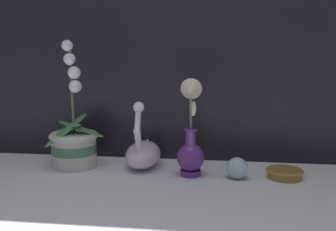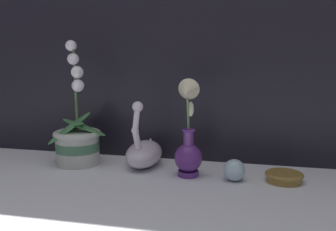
# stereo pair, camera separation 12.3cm
# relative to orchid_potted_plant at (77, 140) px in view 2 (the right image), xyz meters

# --- Properties ---
(ground_plane) EXTENTS (2.80, 2.80, 0.00)m
(ground_plane) POSITION_rel_orchid_potted_plant_xyz_m (0.33, -0.10, -0.08)
(ground_plane) COLOR white
(orchid_potted_plant) EXTENTS (0.19, 0.18, 0.41)m
(orchid_potted_plant) POSITION_rel_orchid_potted_plant_xyz_m (0.00, 0.00, 0.00)
(orchid_potted_plant) COLOR beige
(orchid_potted_plant) RESTS_ON ground_plane
(swan_figurine) EXTENTS (0.11, 0.21, 0.22)m
(swan_figurine) POSITION_rel_orchid_potted_plant_xyz_m (0.22, 0.03, -0.03)
(swan_figurine) COLOR white
(swan_figurine) RESTS_ON ground_plane
(blue_vase) EXTENTS (0.08, 0.11, 0.29)m
(blue_vase) POSITION_rel_orchid_potted_plant_xyz_m (0.38, -0.05, 0.03)
(blue_vase) COLOR #602D7F
(blue_vase) RESTS_ON ground_plane
(glass_sphere) EXTENTS (0.06, 0.06, 0.06)m
(glass_sphere) POSITION_rel_orchid_potted_plant_xyz_m (0.52, -0.06, -0.05)
(glass_sphere) COLOR silver
(glass_sphere) RESTS_ON ground_plane
(amber_dish) EXTENTS (0.11, 0.11, 0.03)m
(amber_dish) POSITION_rel_orchid_potted_plant_xyz_m (0.66, -0.03, -0.07)
(amber_dish) COLOR olive
(amber_dish) RESTS_ON ground_plane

